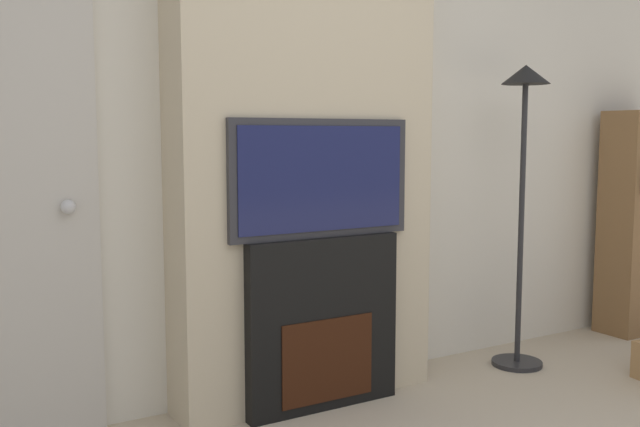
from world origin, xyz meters
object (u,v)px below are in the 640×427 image
(fireplace, at_px, (320,323))
(television, at_px, (320,178))
(bookshelf, at_px, (638,222))
(floor_lamp, at_px, (523,153))

(fireplace, relative_size, television, 0.88)
(television, bearing_deg, fireplace, 90.00)
(television, relative_size, bookshelf, 0.65)
(floor_lamp, bearing_deg, bookshelf, 5.84)
(bookshelf, bearing_deg, television, -178.10)
(floor_lamp, bearing_deg, fireplace, 178.04)
(fireplace, xyz_separation_m, floor_lamp, (1.24, -0.04, 0.77))
(television, xyz_separation_m, floor_lamp, (1.24, -0.04, 0.10))
(television, height_order, bookshelf, bookshelf)
(bookshelf, bearing_deg, floor_lamp, -174.16)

